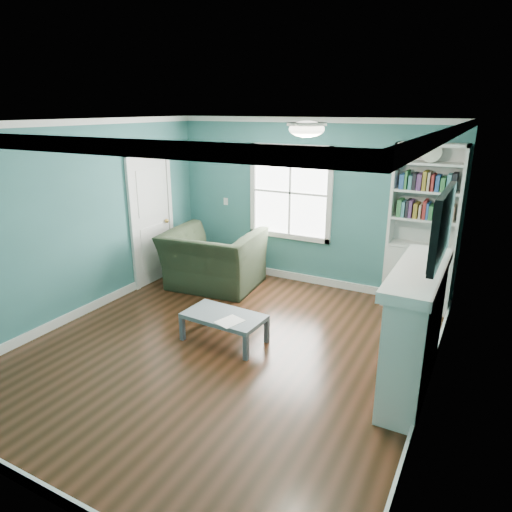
% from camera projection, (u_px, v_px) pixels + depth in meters
% --- Properties ---
extents(floor, '(5.00, 5.00, 0.00)m').
position_uv_depth(floor, '(226.00, 348.00, 5.44)').
color(floor, black).
rests_on(floor, ground).
extents(room_walls, '(5.00, 5.00, 5.00)m').
position_uv_depth(room_walls, '(223.00, 219.00, 4.94)').
color(room_walls, '#346D6C').
rests_on(room_walls, ground).
extents(trim, '(4.50, 5.00, 2.60)m').
position_uv_depth(trim, '(224.00, 249.00, 5.05)').
color(trim, white).
rests_on(trim, ground).
extents(window, '(1.40, 0.06, 1.50)m').
position_uv_depth(window, '(290.00, 193.00, 7.21)').
color(window, white).
rests_on(window, room_walls).
extents(bookshelf, '(0.90, 0.35, 2.31)m').
position_uv_depth(bookshelf, '(421.00, 245.00, 6.29)').
color(bookshelf, silver).
rests_on(bookshelf, ground).
extents(fireplace, '(0.44, 1.58, 1.30)m').
position_uv_depth(fireplace, '(416.00, 332.00, 4.48)').
color(fireplace, black).
rests_on(fireplace, ground).
extents(tv, '(0.06, 1.10, 0.65)m').
position_uv_depth(tv, '(443.00, 226.00, 4.09)').
color(tv, black).
rests_on(tv, fireplace).
extents(door, '(0.12, 0.98, 2.17)m').
position_uv_depth(door, '(152.00, 217.00, 7.27)').
color(door, silver).
rests_on(door, ground).
extents(ceiling_fixture, '(0.38, 0.38, 0.15)m').
position_uv_depth(ceiling_fixture, '(307.00, 128.00, 4.33)').
color(ceiling_fixture, white).
rests_on(ceiling_fixture, room_walls).
extents(light_switch, '(0.08, 0.01, 0.12)m').
position_uv_depth(light_switch, '(226.00, 201.00, 7.82)').
color(light_switch, white).
rests_on(light_switch, room_walls).
extents(recliner, '(1.49, 1.05, 1.23)m').
position_uv_depth(recliner, '(213.00, 250.00, 7.13)').
color(recliner, black).
rests_on(recliner, ground).
extents(coffee_table, '(1.00, 0.58, 0.35)m').
position_uv_depth(coffee_table, '(224.00, 318.00, 5.52)').
color(coffee_table, '#4D525C').
rests_on(coffee_table, ground).
extents(paper_sheet, '(0.31, 0.36, 0.00)m').
position_uv_depth(paper_sheet, '(230.00, 321.00, 5.32)').
color(paper_sheet, white).
rests_on(paper_sheet, coffee_table).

